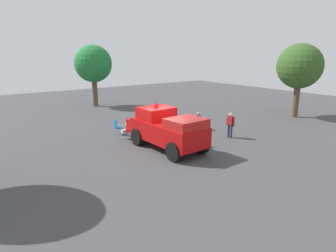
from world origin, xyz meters
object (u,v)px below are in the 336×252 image
object	(u,v)px
spectator_standing	(230,123)
oak_tree_right	(300,67)
spectator_seated	(197,120)
vintage_fire_truck	(166,128)
lawn_chair_near_truck	(199,122)
lawn_chair_by_car	(117,126)
oak_tree_left	(93,64)
classic_hot_rod	(158,117)

from	to	relation	value
spectator_standing	oak_tree_right	bearing A→B (deg)	-173.76
spectator_seated	spectator_standing	distance (m)	2.91
oak_tree_right	vintage_fire_truck	bearing A→B (deg)	1.12
lawn_chair_near_truck	spectator_seated	size ratio (longest dim) A/B	0.79
lawn_chair_by_car	spectator_seated	size ratio (longest dim) A/B	0.79
vintage_fire_truck	lawn_chair_near_truck	distance (m)	4.92
lawn_chair_by_car	oak_tree_left	xyz separation A→B (m)	(-3.13, -11.18, 3.73)
oak_tree_left	oak_tree_right	size ratio (longest dim) A/B	1.00
vintage_fire_truck	spectator_seated	bearing A→B (deg)	-153.99
classic_hot_rod	vintage_fire_truck	bearing A→B (deg)	60.56
lawn_chair_by_car	oak_tree_left	size ratio (longest dim) A/B	0.16
vintage_fire_truck	oak_tree_left	size ratio (longest dim) A/B	0.97
lawn_chair_near_truck	spectator_seated	world-z (taller)	spectator_seated
classic_hot_rod	lawn_chair_by_car	size ratio (longest dim) A/B	4.59
lawn_chair_near_truck	oak_tree_right	size ratio (longest dim) A/B	0.16
classic_hot_rod	lawn_chair_near_truck	xyz separation A→B (m)	(-1.92, 2.44, -0.16)
vintage_fire_truck	spectator_standing	bearing A→B (deg)	170.95
lawn_chair_near_truck	oak_tree_left	xyz separation A→B (m)	(2.29, -13.50, 3.73)
spectator_seated	lawn_chair_near_truck	bearing A→B (deg)	129.44
vintage_fire_truck	spectator_seated	xyz separation A→B (m)	(-4.36, -2.13, -0.50)
lawn_chair_near_truck	spectator_standing	size ratio (longest dim) A/B	0.61
vintage_fire_truck	oak_tree_right	size ratio (longest dim) A/B	0.97
lawn_chair_near_truck	oak_tree_right	distance (m)	10.49
oak_tree_left	classic_hot_rod	bearing A→B (deg)	91.92
classic_hot_rod	oak_tree_right	xyz separation A→B (m)	(-11.57, 4.19, 3.57)
vintage_fire_truck	lawn_chair_by_car	xyz separation A→B (m)	(0.98, -4.34, -0.61)
lawn_chair_near_truck	oak_tree_left	bearing A→B (deg)	-80.36
vintage_fire_truck	lawn_chair_by_car	size ratio (longest dim) A/B	5.91
spectator_standing	oak_tree_left	size ratio (longest dim) A/B	0.27
lawn_chair_by_car	spectator_seated	xyz separation A→B (m)	(-5.34, 2.22, 0.11)
classic_hot_rod	lawn_chair_near_truck	size ratio (longest dim) A/B	4.59
classic_hot_rod	oak_tree_left	distance (m)	11.62
spectator_seated	oak_tree_left	world-z (taller)	oak_tree_left
spectator_seated	oak_tree_left	xyz separation A→B (m)	(2.21, -13.40, 3.62)
lawn_chair_by_car	lawn_chair_near_truck	bearing A→B (deg)	156.87
oak_tree_left	spectator_seated	bearing A→B (deg)	99.37
spectator_standing	spectator_seated	bearing A→B (deg)	-83.08
lawn_chair_near_truck	spectator_standing	world-z (taller)	spectator_standing
oak_tree_left	lawn_chair_by_car	bearing A→B (deg)	74.37
classic_hot_rod	oak_tree_right	bearing A→B (deg)	160.08
spectator_seated	spectator_standing	bearing A→B (deg)	96.92
oak_tree_left	spectator_standing	bearing A→B (deg)	98.94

